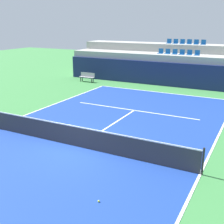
% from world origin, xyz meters
% --- Properties ---
extents(ground_plane, '(80.00, 80.00, 0.00)m').
position_xyz_m(ground_plane, '(0.00, 0.00, 0.00)').
color(ground_plane, '#387A3D').
extents(court_surface, '(11.00, 24.00, 0.01)m').
position_xyz_m(court_surface, '(0.00, 0.00, 0.01)').
color(court_surface, navy).
rests_on(court_surface, ground_plane).
extents(baseline_far, '(11.00, 0.10, 0.00)m').
position_xyz_m(baseline_far, '(0.00, 11.95, 0.01)').
color(baseline_far, white).
rests_on(baseline_far, court_surface).
extents(sideline_right, '(0.10, 24.00, 0.00)m').
position_xyz_m(sideline_right, '(5.45, 0.00, 0.01)').
color(sideline_right, white).
rests_on(sideline_right, court_surface).
extents(service_line_far, '(8.26, 0.10, 0.00)m').
position_xyz_m(service_line_far, '(0.00, 6.40, 0.01)').
color(service_line_far, white).
rests_on(service_line_far, court_surface).
extents(centre_service_line, '(0.10, 6.40, 0.00)m').
position_xyz_m(centre_service_line, '(0.00, 3.20, 0.01)').
color(centre_service_line, white).
rests_on(centre_service_line, court_surface).
extents(back_wall, '(20.65, 0.30, 2.07)m').
position_xyz_m(back_wall, '(0.00, 14.62, 1.03)').
color(back_wall, navy).
rests_on(back_wall, ground_plane).
extents(stands_tier_lower, '(20.65, 2.40, 2.65)m').
position_xyz_m(stands_tier_lower, '(0.00, 15.97, 1.32)').
color(stands_tier_lower, '#9E9E99').
rests_on(stands_tier_lower, ground_plane).
extents(stands_tier_upper, '(20.65, 2.40, 3.40)m').
position_xyz_m(stands_tier_upper, '(0.00, 18.37, 1.70)').
color(stands_tier_upper, '#9E9E99').
rests_on(stands_tier_upper, ground_plane).
extents(seating_row_lower, '(3.72, 0.44, 0.44)m').
position_xyz_m(seating_row_lower, '(-0.00, 16.06, 2.77)').
color(seating_row_lower, '#145193').
rests_on(seating_row_lower, stands_tier_lower).
extents(seating_row_upper, '(3.72, 0.44, 0.44)m').
position_xyz_m(seating_row_upper, '(-0.00, 18.46, 3.53)').
color(seating_row_upper, '#145193').
rests_on(seating_row_upper, stands_tier_upper).
extents(tennis_net, '(11.08, 0.08, 1.07)m').
position_xyz_m(tennis_net, '(0.00, 0.00, 0.51)').
color(tennis_net, black).
rests_on(tennis_net, court_surface).
extents(player_bench, '(1.50, 0.40, 0.85)m').
position_xyz_m(player_bench, '(-7.69, 12.97, 0.51)').
color(player_bench, '#99999E').
rests_on(player_bench, ground_plane).
extents(tennis_ball_0, '(0.07, 0.07, 0.07)m').
position_xyz_m(tennis_ball_0, '(3.00, -3.28, 0.04)').
color(tennis_ball_0, '#CCE033').
rests_on(tennis_ball_0, court_surface).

